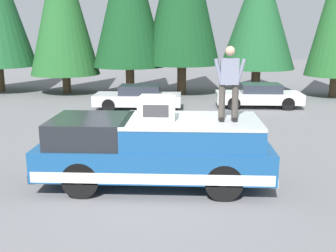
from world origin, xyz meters
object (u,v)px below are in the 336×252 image
(parked_car_silver, at_px, (138,97))
(pickup_truck, at_px, (155,150))
(compressor_unit, at_px, (157,108))
(person_on_truck_bed, at_px, (229,82))
(parked_car_white, at_px, (259,96))

(parked_car_silver, bearing_deg, pickup_truck, -170.76)
(compressor_unit, relative_size, parked_car_silver, 0.20)
(compressor_unit, xyz_separation_m, person_on_truck_bed, (-0.05, -1.64, 0.62))
(parked_car_white, xyz_separation_m, parked_car_silver, (-0.83, 5.84, 0.00))
(compressor_unit, distance_m, parked_car_silver, 9.85)
(person_on_truck_bed, xyz_separation_m, parked_car_white, (10.50, -2.59, -1.97))
(pickup_truck, bearing_deg, parked_car_silver, 9.24)
(pickup_truck, relative_size, compressor_unit, 6.60)
(person_on_truck_bed, bearing_deg, pickup_truck, 84.89)
(pickup_truck, bearing_deg, compressor_unit, -149.00)
(pickup_truck, height_order, person_on_truck_bed, person_on_truck_bed)
(pickup_truck, distance_m, compressor_unit, 1.06)
(compressor_unit, xyz_separation_m, parked_car_white, (10.45, -4.23, -1.35))
(pickup_truck, xyz_separation_m, compressor_unit, (-0.10, -0.06, 1.05))
(compressor_unit, bearing_deg, person_on_truck_bed, -91.82)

